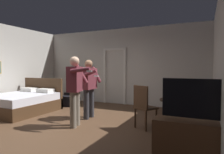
# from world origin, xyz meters

# --- Properties ---
(ground_plane) EXTENTS (7.04, 7.04, 0.00)m
(ground_plane) POSITION_xyz_m (0.00, 0.00, 0.00)
(ground_plane) COLOR brown
(wall_back) EXTENTS (6.64, 0.12, 2.86)m
(wall_back) POSITION_xyz_m (0.00, 3.04, 1.43)
(wall_back) COLOR beige
(wall_back) RESTS_ON ground_plane
(wall_right) EXTENTS (0.12, 6.20, 2.86)m
(wall_right) POSITION_xyz_m (3.26, 0.00, 1.43)
(wall_right) COLOR beige
(wall_right) RESTS_ON ground_plane
(doorway_frame) EXTENTS (0.93, 0.08, 2.13)m
(doorway_frame) POSITION_xyz_m (-0.18, 2.96, 1.22)
(doorway_frame) COLOR white
(doorway_frame) RESTS_ON ground_plane
(bed) EXTENTS (1.65, 1.93, 1.02)m
(bed) POSITION_xyz_m (-2.16, 0.40, 0.30)
(bed) COLOR #4C331E
(bed) RESTS_ON ground_plane
(tv_flatscreen) EXTENTS (1.27, 0.40, 1.24)m
(tv_flatscreen) POSITION_xyz_m (2.90, -0.84, 0.36)
(tv_flatscreen) COLOR brown
(tv_flatscreen) RESTS_ON ground_plane
(side_table) EXTENTS (0.69, 0.69, 0.70)m
(side_table) POSITION_xyz_m (2.42, 0.47, 0.48)
(side_table) COLOR #4C331E
(side_table) RESTS_ON ground_plane
(laptop) EXTENTS (0.38, 0.38, 0.17)m
(laptop) POSITION_xyz_m (2.39, 0.43, 0.75)
(laptop) COLOR black
(laptop) RESTS_ON side_table
(bottle_on_table) EXTENTS (0.06, 0.06, 0.23)m
(bottle_on_table) POSITION_xyz_m (2.56, 0.39, 0.80)
(bottle_on_table) COLOR #2B430F
(bottle_on_table) RESTS_ON side_table
(wooden_chair) EXTENTS (0.57, 0.57, 0.99)m
(wooden_chair) POSITION_xyz_m (1.73, 0.36, 0.54)
(wooden_chair) COLOR #4C331E
(wooden_chair) RESTS_ON ground_plane
(person_blue_shirt) EXTENTS (0.72, 0.58, 1.65)m
(person_blue_shirt) POSITION_xyz_m (0.23, -0.18, 0.95)
(person_blue_shirt) COLOR gray
(person_blue_shirt) RESTS_ON ground_plane
(person_striped_shirt) EXTENTS (0.60, 0.62, 1.60)m
(person_striped_shirt) POSITION_xyz_m (0.11, 0.63, 0.93)
(person_striped_shirt) COLOR #333338
(person_striped_shirt) RESTS_ON ground_plane
(suitcase_dark) EXTENTS (0.46, 0.32, 0.40)m
(suitcase_dark) POSITION_xyz_m (-1.78, 2.34, 0.20)
(suitcase_dark) COLOR black
(suitcase_dark) RESTS_ON ground_plane
(suitcase_small) EXTENTS (0.55, 0.29, 0.36)m
(suitcase_small) POSITION_xyz_m (-1.52, 1.75, 0.18)
(suitcase_small) COLOR black
(suitcase_small) RESTS_ON ground_plane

